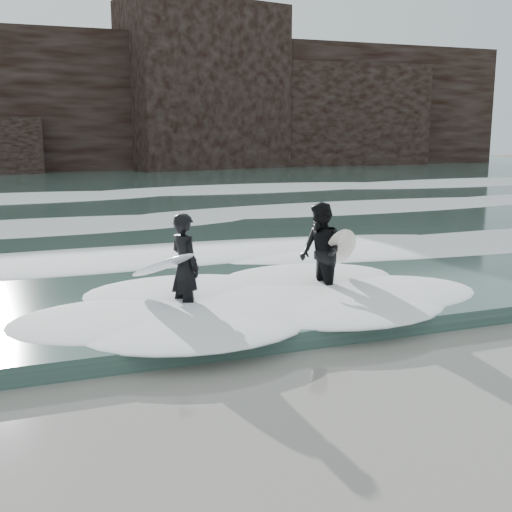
% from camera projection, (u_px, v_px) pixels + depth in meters
% --- Properties ---
extents(sea, '(90.00, 52.00, 0.30)m').
position_uv_depth(sea, '(116.00, 189.00, 33.76)').
color(sea, '#324C45').
rests_on(sea, ground).
extents(headland, '(70.00, 9.00, 10.00)m').
position_uv_depth(headland, '(79.00, 105.00, 48.40)').
color(headland, black).
rests_on(headland, ground).
extents(foam_near, '(60.00, 3.20, 0.20)m').
position_uv_depth(foam_near, '(244.00, 250.00, 15.37)').
color(foam_near, white).
rests_on(foam_near, sea).
extents(foam_mid, '(60.00, 4.00, 0.24)m').
position_uv_depth(foam_mid, '(174.00, 214.00, 21.78)').
color(foam_mid, white).
rests_on(foam_mid, sea).
extents(foam_far, '(60.00, 4.80, 0.30)m').
position_uv_depth(foam_far, '(129.00, 190.00, 30.03)').
color(foam_far, white).
rests_on(foam_far, sea).
extents(surfer_left, '(1.26, 2.16, 1.85)m').
position_uv_depth(surfer_left, '(180.00, 266.00, 10.99)').
color(surfer_left, black).
rests_on(surfer_left, ground).
extents(surfer_right, '(1.39, 1.88, 1.90)m').
position_uv_depth(surfer_right, '(322.00, 252.00, 12.10)').
color(surfer_right, black).
rests_on(surfer_right, ground).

